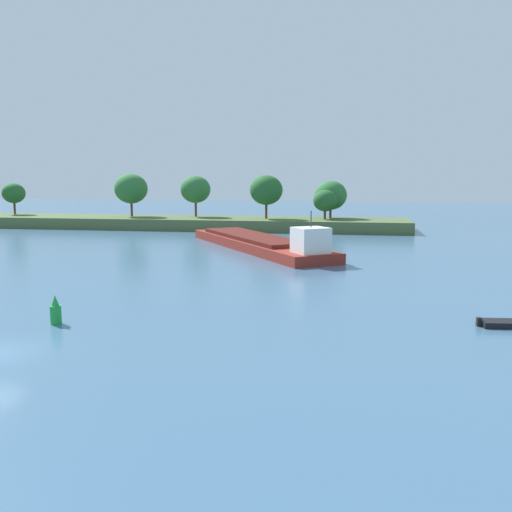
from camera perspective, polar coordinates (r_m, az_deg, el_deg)
name	(u,v)px	position (r m, az deg, el deg)	size (l,w,h in m)	color
treeline_island	(164,213)	(104.22, -9.71, 4.50)	(93.06, 13.22, 10.24)	#4C6038
cargo_barge	(259,242)	(71.13, 0.31, 1.47)	(23.91, 30.88, 5.83)	maroon
channel_buoy_green	(56,312)	(37.00, -20.53, -5.57)	(0.70, 0.70, 1.90)	green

